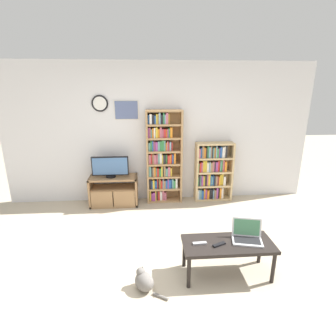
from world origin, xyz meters
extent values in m
plane|color=#BCAD93|center=(0.00, 0.00, 0.00)|extent=(18.00, 18.00, 0.00)
cube|color=silver|center=(0.00, 2.33, 1.30)|extent=(5.77, 0.06, 2.60)
torus|color=black|center=(-1.06, 2.29, 1.87)|extent=(0.29, 0.03, 0.29)
cylinder|color=white|center=(-1.06, 2.29, 1.87)|extent=(0.24, 0.02, 0.24)
cube|color=silver|center=(-0.59, 2.29, 1.75)|extent=(0.45, 0.01, 0.35)
cube|color=slate|center=(-0.59, 2.29, 1.75)|extent=(0.41, 0.02, 0.32)
cube|color=#9E754C|center=(-1.30, 2.08, 0.28)|extent=(0.04, 0.40, 0.56)
cube|color=#9E754C|center=(-0.45, 2.08, 0.28)|extent=(0.04, 0.40, 0.56)
cube|color=#9E754C|center=(-0.88, 2.08, 0.54)|extent=(0.88, 0.40, 0.04)
cube|color=#9E754C|center=(-0.88, 2.08, 0.02)|extent=(0.88, 0.40, 0.04)
cube|color=#9E754C|center=(-0.88, 2.08, 0.33)|extent=(0.81, 0.37, 0.04)
cube|color=#9E754C|center=(-1.08, 1.89, 0.18)|extent=(0.39, 0.02, 0.30)
cube|color=#9E754C|center=(-0.68, 1.89, 0.18)|extent=(0.39, 0.02, 0.30)
cylinder|color=black|center=(-0.92, 2.06, 0.58)|extent=(0.18, 0.18, 0.04)
cube|color=black|center=(-0.92, 2.06, 0.77)|extent=(0.67, 0.05, 0.35)
cube|color=#4770A8|center=(-0.92, 2.03, 0.77)|extent=(0.63, 0.01, 0.31)
cube|color=tan|center=(-0.23, 2.16, 0.88)|extent=(0.04, 0.25, 1.76)
cube|color=tan|center=(0.40, 2.16, 0.88)|extent=(0.04, 0.25, 1.76)
cube|color=tan|center=(0.08, 2.27, 0.88)|extent=(0.67, 0.02, 1.76)
cube|color=tan|center=(0.08, 2.16, 0.02)|extent=(0.60, 0.21, 0.04)
cube|color=tan|center=(0.08, 2.16, 0.26)|extent=(0.60, 0.21, 0.04)
cube|color=tan|center=(0.08, 2.16, 0.51)|extent=(0.60, 0.21, 0.04)
cube|color=tan|center=(0.08, 2.16, 0.76)|extent=(0.60, 0.21, 0.04)
cube|color=tan|center=(0.08, 2.16, 1.00)|extent=(0.60, 0.21, 0.04)
cube|color=tan|center=(0.08, 2.16, 1.25)|extent=(0.60, 0.21, 0.04)
cube|color=tan|center=(0.08, 2.16, 1.50)|extent=(0.60, 0.21, 0.04)
cube|color=tan|center=(0.08, 2.16, 1.74)|extent=(0.60, 0.21, 0.04)
cube|color=gold|center=(-0.20, 2.17, 0.13)|extent=(0.03, 0.17, 0.19)
cube|color=#9E4293|center=(-0.16, 2.16, 0.11)|extent=(0.03, 0.18, 0.16)
cube|color=#9E4293|center=(-0.12, 2.16, 0.12)|extent=(0.04, 0.19, 0.17)
cube|color=gold|center=(-0.09, 2.16, 0.13)|extent=(0.02, 0.18, 0.20)
cube|color=#232328|center=(-0.06, 2.17, 0.12)|extent=(0.02, 0.15, 0.17)
cube|color=red|center=(-0.03, 2.17, 0.13)|extent=(0.04, 0.15, 0.18)
cube|color=white|center=(0.01, 2.17, 0.13)|extent=(0.04, 0.16, 0.18)
cube|color=#B75B70|center=(0.05, 2.17, 0.13)|extent=(0.04, 0.15, 0.19)
cube|color=#B75B70|center=(0.10, 2.17, 0.12)|extent=(0.04, 0.16, 0.16)
cube|color=#232328|center=(-0.19, 2.17, 0.37)|extent=(0.04, 0.16, 0.19)
cube|color=#2856A8|center=(-0.16, 2.16, 0.36)|extent=(0.02, 0.18, 0.16)
cube|color=gold|center=(-0.13, 2.16, 0.37)|extent=(0.04, 0.19, 0.18)
cube|color=#2856A8|center=(-0.08, 2.17, 0.36)|extent=(0.04, 0.16, 0.16)
cube|color=red|center=(-0.05, 2.17, 0.38)|extent=(0.02, 0.16, 0.20)
cube|color=#232328|center=(-0.03, 2.16, 0.37)|extent=(0.02, 0.19, 0.18)
cube|color=gold|center=(-0.01, 2.17, 0.38)|extent=(0.02, 0.17, 0.19)
cube|color=red|center=(0.02, 2.17, 0.36)|extent=(0.04, 0.16, 0.16)
cube|color=#759EB7|center=(0.05, 2.17, 0.38)|extent=(0.02, 0.17, 0.20)
cube|color=#93704C|center=(0.08, 2.16, 0.36)|extent=(0.03, 0.19, 0.16)
cube|color=#2856A8|center=(0.12, 2.16, 0.36)|extent=(0.04, 0.19, 0.16)
cube|color=#9E4293|center=(0.15, 2.16, 0.38)|extent=(0.02, 0.19, 0.19)
cube|color=#2856A8|center=(0.18, 2.16, 0.37)|extent=(0.04, 0.18, 0.18)
cube|color=#2856A8|center=(0.21, 2.17, 0.37)|extent=(0.02, 0.15, 0.18)
cube|color=#5B9389|center=(0.24, 2.16, 0.37)|extent=(0.03, 0.18, 0.18)
cube|color=#388947|center=(0.27, 2.16, 0.36)|extent=(0.03, 0.17, 0.15)
cube|color=white|center=(0.31, 2.16, 0.38)|extent=(0.04, 0.18, 0.20)
cube|color=#5B9389|center=(-0.19, 2.16, 0.63)|extent=(0.04, 0.18, 0.20)
cube|color=#232328|center=(-0.16, 2.16, 0.61)|extent=(0.02, 0.18, 0.16)
cube|color=#93704C|center=(-0.13, 2.16, 0.62)|extent=(0.03, 0.18, 0.18)
cube|color=orange|center=(-0.10, 2.16, 0.62)|extent=(0.03, 0.18, 0.18)
cube|color=#5B9389|center=(-0.07, 2.17, 0.61)|extent=(0.02, 0.17, 0.16)
cube|color=red|center=(-0.04, 2.16, 0.61)|extent=(0.03, 0.19, 0.16)
cube|color=#388947|center=(0.00, 2.16, 0.60)|extent=(0.04, 0.18, 0.15)
cube|color=gold|center=(0.03, 2.16, 0.63)|extent=(0.03, 0.19, 0.20)
cube|color=#232328|center=(0.06, 2.17, 0.63)|extent=(0.02, 0.16, 0.20)
cube|color=#93704C|center=(0.08, 2.16, 0.63)|extent=(0.03, 0.18, 0.20)
cube|color=#5B9389|center=(0.12, 2.16, 0.61)|extent=(0.03, 0.18, 0.16)
cube|color=#B75B70|center=(0.17, 2.16, 0.62)|extent=(0.04, 0.19, 0.18)
cube|color=gold|center=(0.21, 2.17, 0.61)|extent=(0.03, 0.16, 0.16)
cube|color=#B75B70|center=(-0.19, 2.17, 0.86)|extent=(0.04, 0.17, 0.18)
cube|color=red|center=(-0.16, 2.17, 0.88)|extent=(0.02, 0.15, 0.20)
cube|color=#93704C|center=(-0.13, 2.17, 0.87)|extent=(0.03, 0.17, 0.19)
cube|color=#B75B70|center=(-0.09, 2.16, 0.86)|extent=(0.04, 0.18, 0.17)
cube|color=#B75B70|center=(-0.05, 2.17, 0.87)|extent=(0.02, 0.17, 0.18)
cube|color=#5B9389|center=(-0.02, 2.17, 0.88)|extent=(0.03, 0.16, 0.20)
cube|color=white|center=(0.01, 2.17, 0.88)|extent=(0.04, 0.15, 0.20)
cube|color=gold|center=(0.05, 2.17, 0.86)|extent=(0.02, 0.16, 0.17)
cube|color=#232328|center=(0.08, 2.17, 0.86)|extent=(0.04, 0.17, 0.17)
cube|color=#388947|center=(0.12, 2.17, 0.86)|extent=(0.03, 0.15, 0.16)
cube|color=red|center=(0.16, 2.16, 0.86)|extent=(0.04, 0.19, 0.16)
cube|color=orange|center=(0.19, 2.17, 0.86)|extent=(0.02, 0.17, 0.17)
cube|color=red|center=(0.21, 2.17, 0.86)|extent=(0.02, 0.15, 0.18)
cube|color=#2856A8|center=(0.24, 2.17, 0.86)|extent=(0.03, 0.15, 0.17)
cube|color=orange|center=(0.27, 2.17, 0.87)|extent=(0.03, 0.17, 0.20)
cube|color=#5B9389|center=(-0.19, 2.16, 1.10)|extent=(0.03, 0.18, 0.15)
cube|color=#388947|center=(-0.16, 2.17, 1.11)|extent=(0.03, 0.16, 0.18)
cube|color=#2856A8|center=(-0.13, 2.16, 1.12)|extent=(0.02, 0.19, 0.19)
cube|color=#B75B70|center=(-0.10, 2.17, 1.11)|extent=(0.03, 0.15, 0.17)
cube|color=#9E4293|center=(-0.06, 2.16, 1.11)|extent=(0.04, 0.18, 0.17)
cube|color=#5B9389|center=(-0.02, 2.16, 1.11)|extent=(0.04, 0.18, 0.18)
cube|color=#388947|center=(0.02, 2.16, 1.11)|extent=(0.03, 0.19, 0.18)
cube|color=#388947|center=(0.05, 2.16, 1.12)|extent=(0.03, 0.18, 0.20)
cube|color=#5B9389|center=(0.09, 2.16, 1.12)|extent=(0.03, 0.18, 0.19)
cube|color=orange|center=(0.12, 2.17, 1.10)|extent=(0.02, 0.15, 0.15)
cube|color=#B75B70|center=(0.14, 2.16, 1.11)|extent=(0.02, 0.19, 0.18)
cube|color=red|center=(0.16, 2.17, 1.10)|extent=(0.02, 0.15, 0.15)
cube|color=#759EB7|center=(0.19, 2.17, 1.10)|extent=(0.03, 0.16, 0.16)
cube|color=red|center=(0.22, 2.17, 1.10)|extent=(0.02, 0.16, 0.16)
cube|color=#9E4293|center=(-0.20, 2.16, 1.36)|extent=(0.02, 0.17, 0.18)
cube|color=#B75B70|center=(-0.18, 2.16, 1.36)|extent=(0.02, 0.19, 0.19)
cube|color=#5B9389|center=(-0.15, 2.17, 1.35)|extent=(0.02, 0.16, 0.15)
cube|color=orange|center=(-0.13, 2.17, 1.35)|extent=(0.03, 0.17, 0.17)
cube|color=white|center=(-0.10, 2.16, 1.36)|extent=(0.03, 0.18, 0.18)
cube|color=gold|center=(-0.06, 2.16, 1.36)|extent=(0.04, 0.18, 0.19)
cube|color=orange|center=(-0.02, 2.17, 1.35)|extent=(0.03, 0.16, 0.16)
cube|color=#B75B70|center=(0.02, 2.17, 1.36)|extent=(0.03, 0.17, 0.19)
cube|color=#B75B70|center=(0.05, 2.17, 1.35)|extent=(0.03, 0.16, 0.15)
cube|color=red|center=(0.09, 2.16, 1.35)|extent=(0.04, 0.18, 0.16)
cube|color=orange|center=(0.13, 2.17, 1.34)|extent=(0.02, 0.15, 0.15)
cube|color=#9E4293|center=(0.15, 2.17, 1.34)|extent=(0.02, 0.16, 0.15)
cube|color=#388947|center=(0.17, 2.17, 1.35)|extent=(0.03, 0.15, 0.17)
cube|color=orange|center=(0.21, 2.16, 1.36)|extent=(0.04, 0.18, 0.19)
cube|color=#2856A8|center=(-0.20, 2.17, 1.60)|extent=(0.02, 0.15, 0.16)
cube|color=white|center=(-0.16, 2.16, 1.60)|extent=(0.04, 0.18, 0.17)
cube|color=#232328|center=(-0.12, 2.17, 1.60)|extent=(0.04, 0.15, 0.16)
cube|color=#2856A8|center=(-0.08, 2.17, 1.59)|extent=(0.03, 0.17, 0.15)
cube|color=gold|center=(-0.05, 2.17, 1.60)|extent=(0.03, 0.16, 0.17)
cube|color=#93704C|center=(-0.02, 2.17, 1.61)|extent=(0.02, 0.16, 0.18)
cube|color=#759EB7|center=(0.00, 2.17, 1.61)|extent=(0.03, 0.17, 0.20)
cube|color=#232328|center=(0.04, 2.17, 1.60)|extent=(0.04, 0.17, 0.16)
cube|color=#388947|center=(0.07, 2.16, 1.61)|extent=(0.02, 0.18, 0.20)
cube|color=#759EB7|center=(0.10, 2.16, 1.60)|extent=(0.02, 0.18, 0.17)
cube|color=#B75B70|center=(0.13, 2.16, 1.61)|extent=(0.04, 0.19, 0.20)
cube|color=gold|center=(0.16, 2.17, 1.60)|extent=(0.02, 0.16, 0.18)
cube|color=tan|center=(0.70, 2.16, 0.57)|extent=(0.04, 0.24, 1.15)
cube|color=tan|center=(1.38, 2.16, 0.57)|extent=(0.04, 0.24, 1.15)
cube|color=tan|center=(1.04, 2.27, 0.57)|extent=(0.72, 0.02, 1.15)
cube|color=tan|center=(1.04, 2.16, 0.02)|extent=(0.65, 0.21, 0.04)
cube|color=tan|center=(1.04, 2.16, 0.30)|extent=(0.65, 0.21, 0.04)
cube|color=tan|center=(1.04, 2.16, 0.57)|extent=(0.65, 0.21, 0.04)
cube|color=tan|center=(1.04, 2.16, 0.85)|extent=(0.65, 0.21, 0.04)
cube|color=tan|center=(1.04, 2.16, 1.13)|extent=(0.65, 0.21, 0.04)
cube|color=white|center=(0.74, 2.16, 0.13)|extent=(0.02, 0.19, 0.20)
cube|color=#759EB7|center=(0.76, 2.16, 0.13)|extent=(0.03, 0.19, 0.19)
cube|color=#5B9389|center=(0.80, 2.17, 0.13)|extent=(0.02, 0.17, 0.19)
cube|color=#2856A8|center=(0.83, 2.16, 0.12)|extent=(0.04, 0.19, 0.17)
cube|color=orange|center=(0.87, 2.17, 0.14)|extent=(0.03, 0.17, 0.21)
cube|color=#9E4293|center=(0.90, 2.17, 0.13)|extent=(0.03, 0.18, 0.19)
cube|color=orange|center=(0.94, 2.16, 0.13)|extent=(0.04, 0.19, 0.18)
cube|color=#232328|center=(0.97, 2.17, 0.15)|extent=(0.02, 0.16, 0.22)
cube|color=#232328|center=(1.00, 2.17, 0.13)|extent=(0.02, 0.17, 0.19)
cube|color=#232328|center=(1.02, 2.17, 0.14)|extent=(0.02, 0.15, 0.20)
cube|color=#759EB7|center=(1.05, 2.16, 0.13)|extent=(0.02, 0.19, 0.18)
cube|color=#93704C|center=(1.08, 2.16, 0.13)|extent=(0.04, 0.19, 0.18)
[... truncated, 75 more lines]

